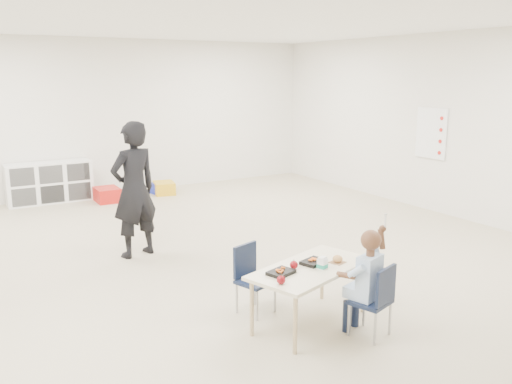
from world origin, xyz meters
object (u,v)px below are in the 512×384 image
chair_near (370,300)px  cubby_shelf (50,182)px  adult (134,190)px  table (310,295)px  child (371,279)px

chair_near → cubby_shelf: cubby_shelf is taller
chair_near → adult: bearing=90.9°
chair_near → cubby_shelf: bearing=84.3°
chair_near → cubby_shelf: 6.63m
table → chair_near: 0.53m
chair_near → adult: 3.22m
chair_near → adult: (-1.01, 3.02, 0.50)m
adult → table: bearing=90.7°
table → cubby_shelf: cubby_shelf is taller
table → cubby_shelf: bearing=82.4°
chair_near → child: (0.00, 0.00, 0.18)m
table → cubby_shelf: size_ratio=0.91×
adult → chair_near: bearing=93.7°
chair_near → cubby_shelf: (-1.37, 6.49, 0.03)m
chair_near → child: child is taller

